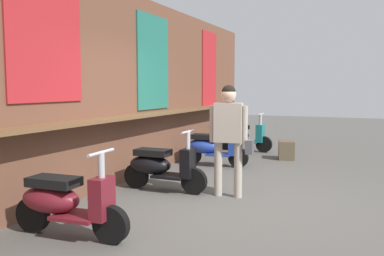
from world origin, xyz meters
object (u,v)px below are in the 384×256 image
merchandise_crate (286,150)px  scooter_black (160,166)px  scooter_maroon (64,202)px  scooter_blue (211,147)px  shopper_with_handbag (229,129)px  scooter_teal (242,136)px

merchandise_crate → scooter_black: bearing=160.6°
scooter_maroon → scooter_blue: 4.41m
shopper_with_handbag → scooter_blue: bearing=19.6°
scooter_blue → merchandise_crate: 1.91m
scooter_black → scooter_blue: (2.23, -0.00, 0.00)m
scooter_maroon → scooter_teal: same height
merchandise_crate → scooter_teal: bearing=58.5°
scooter_black → scooter_teal: same height
scooter_maroon → scooter_blue: size_ratio=1.00×
scooter_teal → scooter_maroon: bearing=-87.3°
scooter_blue → shopper_with_handbag: shopper_with_handbag is taller
scooter_teal → merchandise_crate: 1.51m
scooter_teal → shopper_with_handbag: bearing=-72.9°
scooter_maroon → shopper_with_handbag: (2.29, -1.11, 0.61)m
shopper_with_handbag → merchandise_crate: shopper_with_handbag is taller
scooter_black → scooter_teal: bearing=88.8°
scooter_black → merchandise_crate: scooter_black is taller
scooter_maroon → merchandise_crate: size_ratio=3.31×
merchandise_crate → scooter_blue: bearing=137.7°
scooter_black → merchandise_crate: size_ratio=3.30×
scooter_black → scooter_teal: 4.42m
scooter_black → shopper_with_handbag: bearing=4.5°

